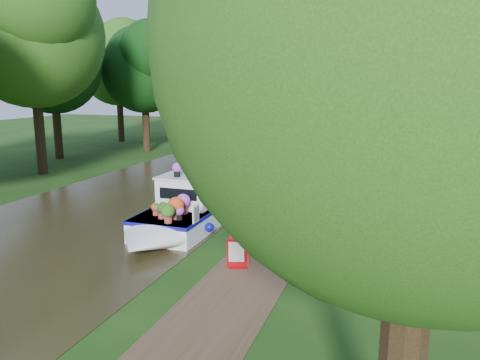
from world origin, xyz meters
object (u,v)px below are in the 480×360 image
second_boat (310,142)px  pedestrian_dark (364,136)px  plant_boat (216,188)px  sandwich_board (238,254)px  pedestrian_pink (347,137)px

second_boat → pedestrian_dark: pedestrian_dark is taller
pedestrian_dark → plant_boat: bearing=-118.4°
second_boat → sandwich_board: (2.65, -24.78, -0.17)m
sandwich_board → pedestrian_dark: (1.16, 28.97, 0.36)m
plant_boat → sandwich_board: size_ratio=15.28×
sandwich_board → pedestrian_dark: pedestrian_dark is taller
plant_boat → second_boat: 18.96m
second_boat → plant_boat: bearing=-89.1°
second_boat → pedestrian_pink: size_ratio=4.34×
plant_boat → pedestrian_pink: plant_boat is taller
pedestrian_pink → pedestrian_dark: pedestrian_pink is taller
second_boat → pedestrian_dark: bearing=49.7°
plant_boat → pedestrian_dark: size_ratio=8.93×
plant_boat → sandwich_board: (2.99, -5.82, -0.42)m
plant_boat → pedestrian_dark: (4.15, 23.14, -0.07)m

